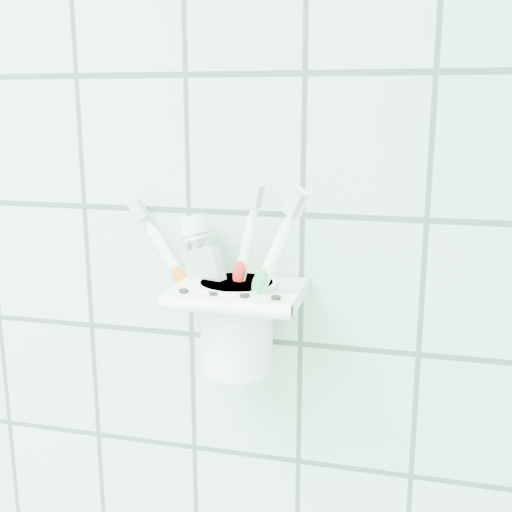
{
  "coord_description": "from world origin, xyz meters",
  "views": [
    {
      "loc": [
        0.82,
        0.58,
        1.49
      ],
      "look_at": [
        0.69,
        1.1,
        1.37
      ],
      "focal_mm": 45.0,
      "sensor_mm": 36.0,
      "label": 1
    }
  ],
  "objects": [
    {
      "name": "toothbrush_pink",
      "position": [
        0.65,
        1.16,
        1.34
      ],
      "size": [
        0.1,
        0.04,
        0.18
      ],
      "rotation": [
        -0.26,
        -0.61,
        0.17
      ],
      "color": "white",
      "rests_on": "cup"
    },
    {
      "name": "cup",
      "position": [
        0.66,
        1.16,
        1.28
      ],
      "size": [
        0.08,
        0.08,
        0.09
      ],
      "color": "white",
      "rests_on": "holder_bracket"
    },
    {
      "name": "toothbrush_orange",
      "position": [
        0.65,
        1.15,
        1.34
      ],
      "size": [
        0.08,
        0.05,
        0.19
      ],
      "rotation": [
        -0.03,
        0.46,
        -0.51
      ],
      "color": "white",
      "rests_on": "cup"
    },
    {
      "name": "toothpaste_tube",
      "position": [
        0.65,
        1.15,
        1.33
      ],
      "size": [
        0.07,
        0.04,
        0.16
      ],
      "rotation": [
        -0.05,
        -0.3,
        -0.31
      ],
      "color": "silver",
      "rests_on": "cup"
    },
    {
      "name": "toothbrush_blue",
      "position": [
        0.64,
        1.16,
        1.33
      ],
      "size": [
        0.04,
        0.02,
        0.18
      ],
      "rotation": [
        -0.05,
        0.2,
        -0.29
      ],
      "color": "white",
      "rests_on": "cup"
    },
    {
      "name": "holder_bracket",
      "position": [
        0.66,
        1.15,
        1.31
      ],
      "size": [
        0.12,
        0.1,
        0.04
      ],
      "color": "white",
      "rests_on": "wall_back"
    }
  ]
}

